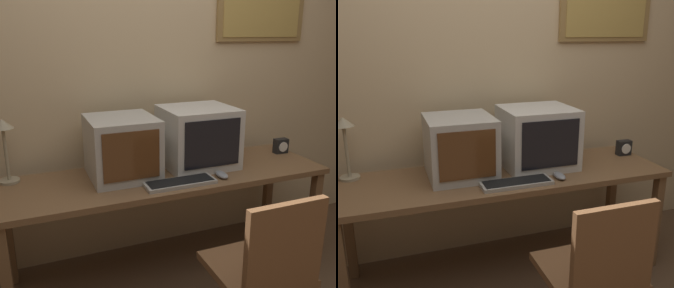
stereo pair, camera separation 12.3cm
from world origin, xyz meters
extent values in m
cube|color=#D1B284|center=(0.00, 1.27, 1.30)|extent=(8.00, 0.05, 2.60)
cube|color=olive|center=(0.89, 1.23, 1.72)|extent=(0.73, 0.02, 0.43)
cube|color=#B79347|center=(0.89, 1.21, 1.72)|extent=(0.64, 0.01, 0.37)
cube|color=brown|center=(0.00, 0.85, 0.69)|extent=(2.05, 0.61, 0.04)
cube|color=brown|center=(-0.98, 0.60, 0.33)|extent=(0.06, 0.06, 0.67)
cube|color=brown|center=(0.98, 0.60, 0.33)|extent=(0.06, 0.06, 0.67)
cube|color=brown|center=(-0.98, 1.11, 0.33)|extent=(0.06, 0.06, 0.67)
cube|color=brown|center=(0.98, 1.11, 0.33)|extent=(0.06, 0.06, 0.67)
cube|color=#B7B2A8|center=(-0.27, 0.93, 0.89)|extent=(0.40, 0.42, 0.37)
cube|color=#563319|center=(-0.27, 0.71, 0.90)|extent=(0.33, 0.01, 0.28)
cube|color=beige|center=(0.25, 0.94, 0.90)|extent=(0.46, 0.42, 0.39)
cube|color=black|center=(0.25, 0.73, 0.91)|extent=(0.37, 0.01, 0.30)
cube|color=#A8A399|center=(0.00, 0.66, 0.72)|extent=(0.43, 0.14, 0.02)
cube|color=black|center=(0.00, 0.66, 0.73)|extent=(0.39, 0.11, 0.00)
ellipsoid|color=gray|center=(0.28, 0.67, 0.72)|extent=(0.06, 0.12, 0.03)
cube|color=black|center=(0.93, 0.95, 0.76)|extent=(0.10, 0.06, 0.11)
cylinder|color=white|center=(0.93, 0.91, 0.76)|extent=(0.07, 0.00, 0.07)
cylinder|color=tan|center=(-0.93, 1.07, 0.71)|extent=(0.12, 0.12, 0.02)
cylinder|color=tan|center=(-0.93, 1.07, 0.88)|extent=(0.02, 0.02, 0.32)
cone|color=tan|center=(-0.93, 1.07, 1.06)|extent=(0.12, 0.12, 0.05)
cube|color=brown|center=(0.17, 0.11, 0.45)|extent=(0.43, 0.43, 0.04)
cube|color=brown|center=(0.17, -0.08, 0.67)|extent=(0.39, 0.04, 0.42)
camera|label=1|loc=(-0.82, -1.20, 1.56)|focal=40.00mm
camera|label=2|loc=(-0.70, -1.24, 1.56)|focal=40.00mm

